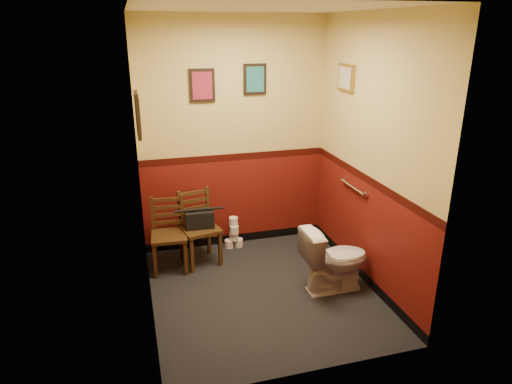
{
  "coord_description": "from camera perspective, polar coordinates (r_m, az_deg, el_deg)",
  "views": [
    {
      "loc": [
        -1.16,
        -3.87,
        2.54
      ],
      "look_at": [
        0.0,
        0.25,
        1.0
      ],
      "focal_mm": 32.0,
      "sensor_mm": 36.0,
      "label": 1
    }
  ],
  "objects": [
    {
      "name": "toilet",
      "position": [
        4.72,
        9.82,
        -8.3
      ],
      "size": [
        0.7,
        0.4,
        0.68
      ],
      "primitive_type": "imported",
      "rotation": [
        0.0,
        0.0,
        1.59
      ],
      "color": "white",
      "rests_on": "floor"
    },
    {
      "name": "framed_print_right",
      "position": [
        5.02,
        11.16,
        13.84
      ],
      "size": [
        0.04,
        0.34,
        0.28
      ],
      "color": "olive",
      "rests_on": "wall_right"
    },
    {
      "name": "tp_stack",
      "position": [
        5.59,
        -2.79,
        -5.35
      ],
      "size": [
        0.23,
        0.14,
        0.39
      ],
      "color": "silver",
      "rests_on": "floor"
    },
    {
      "name": "framed_print_left",
      "position": [
        4.03,
        -14.54,
        9.3
      ],
      "size": [
        0.04,
        0.3,
        0.38
      ],
      "color": "black",
      "rests_on": "wall_left"
    },
    {
      "name": "grab_bar",
      "position": [
        4.95,
        12.01,
        0.6
      ],
      "size": [
        0.05,
        0.56,
        0.06
      ],
      "color": "silver",
      "rests_on": "wall_right"
    },
    {
      "name": "wall_back",
      "position": [
        5.33,
        -2.8,
        6.89
      ],
      "size": [
        2.2,
        0.0,
        2.7
      ],
      "primitive_type": "cube",
      "rotation": [
        1.57,
        0.0,
        0.0
      ],
      "color": "#5E130E",
      "rests_on": "ground"
    },
    {
      "name": "framed_print_back_a",
      "position": [
        5.15,
        -6.76,
        13.09
      ],
      "size": [
        0.28,
        0.04,
        0.36
      ],
      "color": "black",
      "rests_on": "wall_back"
    },
    {
      "name": "ceiling",
      "position": [
        4.04,
        1.04,
        22.06
      ],
      "size": [
        2.2,
        2.4,
        0.0
      ],
      "primitive_type": "cube",
      "rotation": [
        3.14,
        0.0,
        0.0
      ],
      "color": "silver",
      "rests_on": "ground"
    },
    {
      "name": "wall_left",
      "position": [
        4.05,
        -14.18,
        2.07
      ],
      "size": [
        0.0,
        2.4,
        2.7
      ],
      "primitive_type": "cube",
      "rotation": [
        1.57,
        0.0,
        1.57
      ],
      "color": "#5E130E",
      "rests_on": "ground"
    },
    {
      "name": "chair_left",
      "position": [
        5.11,
        -10.83,
        -5.22
      ],
      "size": [
        0.41,
        0.41,
        0.81
      ],
      "rotation": [
        0.0,
        0.0,
        -0.07
      ],
      "color": "#412B13",
      "rests_on": "floor"
    },
    {
      "name": "framed_print_back_b",
      "position": [
        5.27,
        -0.14,
        13.92
      ],
      "size": [
        0.26,
        0.04,
        0.34
      ],
      "color": "black",
      "rests_on": "wall_back"
    },
    {
      "name": "toilet_brush",
      "position": [
        4.94,
        11.25,
        -10.66
      ],
      "size": [
        0.11,
        0.11,
        0.41
      ],
      "color": "silver",
      "rests_on": "floor"
    },
    {
      "name": "handbag",
      "position": [
        5.11,
        -7.07,
        -3.39
      ],
      "size": [
        0.32,
        0.17,
        0.23
      ],
      "rotation": [
        0.0,
        0.0,
        -0.04
      ],
      "color": "black",
      "rests_on": "chair_right"
    },
    {
      "name": "wall_right",
      "position": [
        4.64,
        14.11,
        4.32
      ],
      "size": [
        0.0,
        2.4,
        2.7
      ],
      "primitive_type": "cube",
      "rotation": [
        1.57,
        0.0,
        -1.57
      ],
      "color": "#5E130E",
      "rests_on": "ground"
    },
    {
      "name": "chair_right",
      "position": [
        5.19,
        -7.17,
        -4.44
      ],
      "size": [
        0.46,
        0.46,
        0.84
      ],
      "rotation": [
        0.0,
        0.0,
        0.21
      ],
      "color": "#412B13",
      "rests_on": "floor"
    },
    {
      "name": "floor",
      "position": [
        4.77,
        0.84,
        -12.37
      ],
      "size": [
        2.2,
        2.4,
        0.0
      ],
      "primitive_type": "cube",
      "color": "black",
      "rests_on": "ground"
    },
    {
      "name": "wall_front",
      "position": [
        3.14,
        7.21,
        -2.63
      ],
      "size": [
        2.2,
        0.0,
        2.7
      ],
      "primitive_type": "cube",
      "rotation": [
        -1.57,
        0.0,
        0.0
      ],
      "color": "#5E130E",
      "rests_on": "ground"
    }
  ]
}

